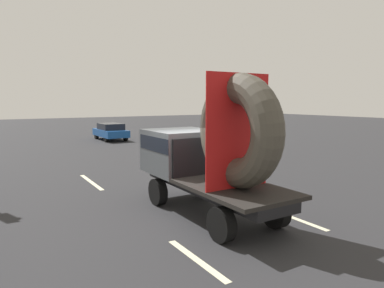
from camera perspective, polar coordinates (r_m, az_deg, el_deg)
name	(u,v)px	position (r m, az deg, el deg)	size (l,w,h in m)	color
ground_plane	(195,210)	(10.35, 0.56, -10.94)	(120.00, 120.00, 0.00)	#28282B
flatbed_truck	(206,151)	(9.76, 2.35, -1.13)	(2.02, 5.34, 3.89)	black
distant_sedan	(111,131)	(29.22, -13.32, 2.10)	(1.82, 4.24, 1.38)	black
lane_dash_left_near	(196,259)	(7.40, 0.74, -18.54)	(2.17, 0.16, 0.01)	beige
lane_dash_left_far	(91,182)	(14.37, -16.33, -6.05)	(2.98, 0.16, 0.01)	beige
lane_dash_right_near	(297,219)	(10.05, 16.95, -11.79)	(2.02, 0.16, 0.01)	beige
lane_dash_right_far	(172,172)	(15.61, -3.27, -4.73)	(2.75, 0.16, 0.01)	beige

